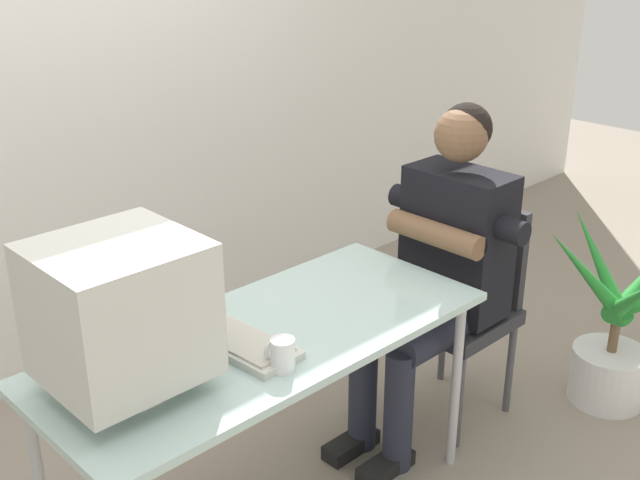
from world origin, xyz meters
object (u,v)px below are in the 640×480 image
Objects in this scene: office_chair at (465,298)px; crt_monitor at (122,311)px; desk at (267,349)px; desk_mug at (282,354)px; keyboard at (231,338)px; potted_plant at (615,339)px; person_seated at (439,263)px.

crt_monitor is at bearing 177.72° from office_chair.
desk_mug reaches higher than desk.
potted_plant is (1.62, -0.49, -0.44)m from keyboard.
person_seated is at bearing 180.00° from office_chair.
desk is 0.83m from person_seated.
desk_mug is at bearing -87.60° from keyboard.
person_seated is (0.94, -0.07, -0.02)m from keyboard.
crt_monitor is 0.54× the size of potted_plant.
desk_mug is at bearing -118.76° from desk.
person_seated reaches higher than keyboard.
crt_monitor reaches higher than desk.
crt_monitor reaches higher than keyboard.
office_chair reaches higher than keyboard.
person_seated is at bearing -4.17° from keyboard.
desk_mug is (-1.61, 0.27, 0.47)m from potted_plant.
crt_monitor is 1.56m from office_chair.
person_seated reaches higher than office_chair.
crt_monitor is 2.15m from potted_plant.
crt_monitor is at bearing 177.36° from desk.
potted_plant is (1.50, -0.46, -0.37)m from desk.
desk is 3.38× the size of crt_monitor.
potted_plant reaches higher than keyboard.
potted_plant is at bearing -9.41° from desk_mug.
potted_plant is 1.70m from desk_mug.
crt_monitor is 4.34× the size of desk_mug.
keyboard is 0.60× the size of potted_plant.
office_chair reaches higher than potted_plant.
crt_monitor is 0.33× the size of person_seated.
desk_mug is at bearing -30.35° from crt_monitor.
person_seated is 1.62× the size of potted_plant.
desk is at bearing 177.42° from person_seated.
crt_monitor is at bearing 166.28° from potted_plant.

